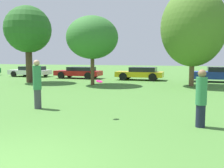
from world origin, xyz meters
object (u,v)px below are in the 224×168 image
Objects in this scene: frisbee at (99,81)px; tree_1 at (92,38)px; person_thrower at (37,84)px; parked_car_blue at (219,74)px; parked_car_yellow at (141,73)px; person_catcher at (201,98)px; tree_2 at (193,27)px; parked_car_white at (31,71)px; parked_car_red at (79,72)px; tree_0 at (28,30)px.

tree_1 is at bearing 112.86° from frisbee.
parked_car_blue is (8.21, 13.87, -0.33)m from person_thrower.
tree_1 reaches higher than person_thrower.
parked_car_yellow is at bearing 91.60° from person_thrower.
tree_2 is (-0.14, 10.95, 3.27)m from person_catcher.
tree_1 is 1.18× the size of parked_car_white.
person_thrower reaches higher than parked_car_white.
parked_car_blue is at bearing -89.68° from person_catcher.
person_catcher is at bearing -89.28° from tree_2.
tree_2 is (7.09, 1.30, 0.64)m from tree_1.
frisbee reaches higher than parked_car_red.
tree_2 is at bearing 4.76° from tree_0.
frisbee is 0.03× the size of tree_2.
tree_0 is 1.22× the size of tree_1.
person_thrower is at bearing 59.61° from parked_car_blue.
tree_0 reaches higher than frisbee.
parked_car_red is (-3.42, 5.04, -2.89)m from tree_1.
parked_car_red is at bearing 117.08° from frisbee.
person_thrower is at bearing -120.82° from tree_2.
tree_0 is 1.46× the size of parked_car_yellow.
tree_2 reaches higher than frisbee.
tree_0 reaches higher than parked_car_yellow.
parked_car_red is (2.26, 4.80, -3.66)m from tree_0.
parked_car_white is (-13.32, 14.99, -0.66)m from frisbee.
parked_car_yellow is (6.13, -0.03, 0.02)m from parked_car_red.
parked_car_blue is (9.30, 5.12, -2.83)m from tree_1.
tree_2 is at bearing -80.96° from person_catcher.
person_thrower is at bearing 108.35° from parked_car_red.
tree_1 is 7.23m from tree_2.
tree_1 is 1.12× the size of parked_car_red.
tree_2 reaches higher than tree_0.
tree_1 is 11.25m from parked_car_white.
frisbee is 14.00m from tree_0.
tree_0 is 1.43× the size of parked_car_white.
person_thrower is 0.48× the size of parked_car_blue.
person_thrower is 0.46× the size of parked_car_yellow.
parked_car_red is (-7.40, 14.48, -0.63)m from frisbee.
parked_car_white is 12.07m from parked_car_yellow.
person_thrower is 13.86m from parked_car_yellow.
tree_1 is 10.99m from parked_car_blue.
parked_car_red is at bearing -0.02° from parked_car_yellow.
tree_1 reaches higher than parked_car_blue.
tree_2 is at bearing 165.73° from parked_car_white.
person_catcher is 0.42× the size of parked_car_blue.
parked_car_red is (-10.65, 14.69, -0.25)m from person_catcher.
person_catcher is 0.25× the size of tree_2.
parked_car_yellow is at bearing 61.58° from tree_1.
person_catcher is at bearing -3.75° from frisbee.
tree_2 is at bearing 60.14° from parked_car_blue.
person_catcher is at bearing -37.44° from tree_0.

